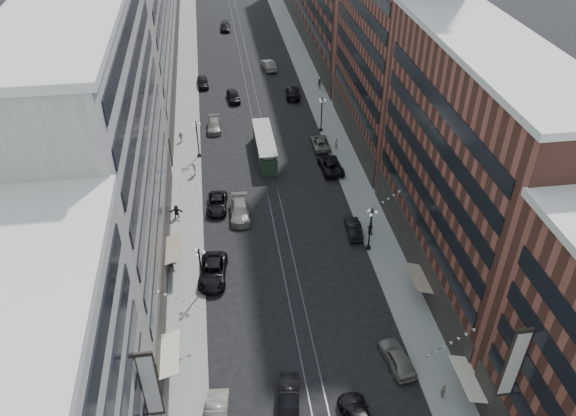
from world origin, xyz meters
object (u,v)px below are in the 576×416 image
car_14 (269,65)px  pedestrian_2 (172,265)px  pedestrian_8 (336,143)px  pedestrian_9 (320,84)px  car_13 (233,96)px  pedestrian_6 (181,137)px  pedestrian_4 (443,391)px  car_extra_2 (240,210)px  car_10 (354,228)px  lamppost_se_mid (322,113)px  car_2 (213,272)px  lamppost_sw_mid (197,138)px  car_5 (289,398)px  lamppost_sw_far (201,268)px  car_extra_0 (330,165)px  car_11 (320,143)px  car_4 (397,358)px  car_12 (293,92)px  pedestrian_extra_0 (194,169)px  car_8 (214,125)px  car_7 (217,204)px  pedestrian_7 (370,228)px  car_extra_1 (225,27)px  lamppost_se_far (370,228)px  streetcar (265,147)px  pedestrian_5 (176,212)px  car_9 (203,82)px

car_14 → pedestrian_2: bearing=66.2°
pedestrian_8 → car_14: bearing=-102.9°
car_14 → pedestrian_9: size_ratio=2.91×
car_13 → pedestrian_6: size_ratio=2.98×
pedestrian_4 → car_extra_2: size_ratio=0.28×
pedestrian_8 → car_10: bearing=59.9°
lamppost_se_mid → car_2: size_ratio=0.92×
lamppost_sw_mid → car_5: lamppost_sw_mid is taller
lamppost_sw_far → car_extra_0: bearing=50.2°
pedestrian_2 → car_11: (20.54, 24.19, -0.38)m
pedestrian_2 → pedestrian_8: pedestrian_2 is taller
pedestrian_4 → car_10: 22.87m
pedestrian_4 → car_extra_0: bearing=23.7°
car_4 → car_11: size_ratio=0.94×
car_12 → pedestrian_extra_0: bearing=60.0°
pedestrian_extra_0 → lamppost_sw_far: bearing=-11.1°
lamppost_sw_far → car_13: size_ratio=1.17×
car_2 → car_14: size_ratio=1.14×
lamppost_sw_mid → car_4: size_ratio=1.13×
lamppost_sw_far → car_13: 45.26m
car_4 → car_8: (-14.46, 46.67, -0.10)m
car_7 → pedestrian_7: 18.86m
car_8 → pedestrian_7: size_ratio=3.10×
pedestrian_7 → lamppost_se_mid: bearing=-57.5°
car_11 → lamppost_se_mid: bearing=-101.9°
car_extra_1 → pedestrian_4: bearing=-81.0°
lamppost_se_mid → lamppost_se_far: bearing=-90.0°
car_5 → car_extra_2: 26.80m
streetcar → lamppost_se_far: bearing=-67.4°
lamppost_se_far → pedestrian_5: lamppost_se_far is taller
streetcar → car_10: 20.69m
car_14 → car_11: bearing=90.8°
lamppost_sw_far → pedestrian_extra_0: (-0.68, 22.18, -2.00)m
car_12 → pedestrian_extra_0: pedestrian_extra_0 is taller
car_10 → car_extra_2: size_ratio=0.78×
car_14 → pedestrian_5: (-16.24, -44.47, 0.15)m
car_11 → car_extra_2: bearing=50.6°
lamppost_se_mid → pedestrian_9: size_ratio=3.04×
pedestrian_5 → car_12: bearing=63.2°
car_10 → pedestrian_6: 31.67m
pedestrian_9 → pedestrian_extra_0: size_ratio=0.96×
pedestrian_2 → pedestrian_6: size_ratio=1.21×
car_2 → car_extra_2: size_ratio=1.05×
pedestrian_5 → pedestrian_extra_0: size_ratio=0.92×
car_14 → car_9: bearing=18.8°
lamppost_se_mid → car_2: lamppost_se_mid is taller
lamppost_sw_far → car_extra_0: 27.56m
lamppost_se_far → pedestrian_extra_0: (-19.08, 18.18, -2.00)m
car_10 → pedestrian_8: size_ratio=2.60×
pedestrian_5 → car_7: bearing=19.4°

